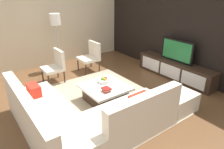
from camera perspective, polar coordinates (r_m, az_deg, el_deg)
The scene contains 14 objects.
ground_plane at distance 4.65m, azimuth -2.19°, elevation -8.17°, with size 14.00×14.00×0.00m, color brown.
feature_wall_back at distance 5.99m, azimuth 19.93°, elevation 12.17°, with size 6.40×0.12×2.80m, color black.
side_wall_left at distance 6.99m, azimuth -16.40°, elevation 14.05°, with size 0.12×5.20×2.80m, color beige.
area_rug at distance 4.71m, azimuth -2.89°, elevation -7.60°, with size 3.03×2.54×0.01m, color tan.
media_console at distance 6.06m, azimuth 16.81°, elevation 1.29°, with size 2.34×0.43×0.50m.
television at distance 5.88m, azimuth 17.44°, elevation 6.28°, with size 0.99×0.06×0.61m.
sectional_couch at distance 3.75m, azimuth -8.57°, elevation -11.74°, with size 2.41×2.43×0.85m.
coffee_table at distance 4.66m, azimuth -1.91°, elevation -5.16°, with size 0.95×0.93×0.38m.
accent_chair_near at distance 5.72m, azimuth -15.24°, elevation 2.72°, with size 0.53×0.51×0.87m.
floor_lamp at distance 6.37m, azimuth -15.29°, elevation 13.39°, with size 0.30×0.30×1.68m.
ottoman at distance 4.59m, azimuth 16.99°, elevation -6.84°, with size 0.70×0.70×0.40m, color beige.
fruit_bowl at distance 4.74m, azimuth -2.20°, elevation -1.57°, with size 0.28×0.28×0.13m.
accent_chair_far at distance 6.32m, azimuth -5.79°, elevation 5.40°, with size 0.57×0.54×0.87m.
book_stack at distance 4.34m, azimuth -1.56°, elevation -4.15°, with size 0.19×0.16×0.08m.
Camera 1 is at (3.28, -2.20, 2.44)m, focal length 33.29 mm.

